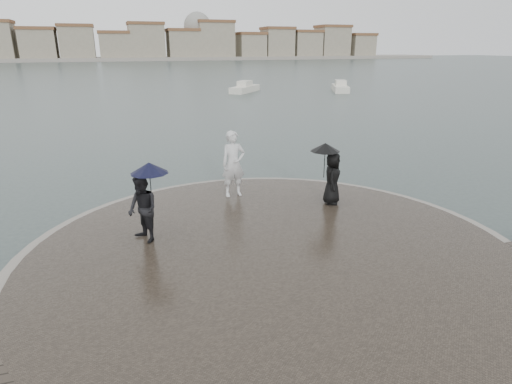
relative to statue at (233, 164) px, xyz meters
name	(u,v)px	position (x,y,z in m)	size (l,w,h in m)	color
ground	(343,354)	(-0.20, -7.73, -1.45)	(400.00, 400.00, 0.00)	#2B3835
kerb_ring	(273,257)	(-0.20, -4.23, -1.29)	(12.50, 12.50, 0.32)	gray
quay_tip	(273,257)	(-0.20, -4.23, -1.27)	(11.90, 11.90, 0.36)	#2D261E
statue	(233,164)	(0.00, 0.00, 0.00)	(0.80, 0.52, 2.18)	silver
visitor_left	(144,201)	(-3.08, -2.66, -0.01)	(1.20, 1.10, 2.04)	black
visitor_right	(331,171)	(2.67, -1.68, -0.03)	(1.15, 1.04, 1.95)	black
far_skyline	(95,44)	(-6.50, 152.98, 4.16)	(260.00, 20.00, 37.00)	gray
boats	(201,94)	(5.46, 31.94, -1.07)	(44.10, 12.58, 1.50)	silver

